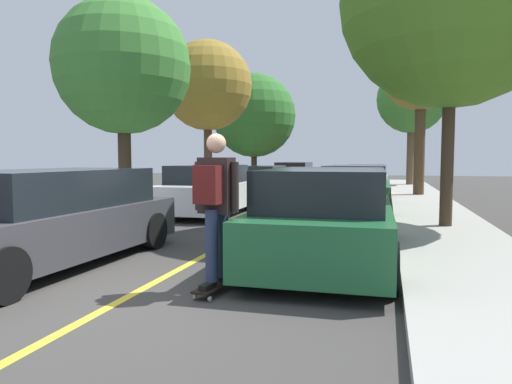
% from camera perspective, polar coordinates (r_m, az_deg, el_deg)
% --- Properties ---
extents(ground, '(80.00, 80.00, 0.00)m').
position_cam_1_polar(ground, '(5.63, -15.88, -12.51)').
color(ground, '#3D3A38').
extents(center_line, '(0.12, 39.20, 0.01)m').
position_cam_1_polar(center_line, '(9.18, -2.62, -5.84)').
color(center_line, gold).
rests_on(center_line, ground).
extents(parked_car_left_nearest, '(2.05, 4.70, 1.43)m').
position_cam_1_polar(parked_car_left_nearest, '(7.59, -24.23, -2.93)').
color(parked_car_left_nearest, '#38383D').
rests_on(parked_car_left_nearest, ground).
extents(parked_car_left_near, '(2.05, 4.08, 1.40)m').
position_cam_1_polar(parked_car_left_near, '(13.17, -5.94, 0.20)').
color(parked_car_left_near, white).
rests_on(parked_car_left_near, ground).
extents(parked_car_left_far, '(1.85, 4.10, 1.29)m').
position_cam_1_polar(parked_car_left_far, '(18.62, 0.61, 1.22)').
color(parked_car_left_far, white).
rests_on(parked_car_left_far, ground).
extents(parked_car_left_farthest, '(2.05, 4.60, 1.37)m').
position_cam_1_polar(parked_car_left_farthest, '(25.33, 4.68, 2.12)').
color(parked_car_left_farthest, maroon).
rests_on(parked_car_left_farthest, ground).
extents(parked_car_right_nearest, '(2.03, 4.57, 1.44)m').
position_cam_1_polar(parked_car_right_nearest, '(7.14, 8.81, -3.00)').
color(parked_car_right_nearest, '#1E5B33').
rests_on(parked_car_right_nearest, ground).
extents(parked_car_right_near, '(2.02, 4.69, 1.39)m').
position_cam_1_polar(parked_car_right_near, '(14.06, 12.25, 0.39)').
color(parked_car_right_near, '#1E5B33').
rests_on(parked_car_right_near, ground).
extents(parked_car_right_far, '(1.89, 4.70, 1.33)m').
position_cam_1_polar(parked_car_right_far, '(20.02, 13.30, 1.40)').
color(parked_car_right_far, '#BCAD89').
rests_on(parked_car_right_far, ground).
extents(street_tree_left_nearest, '(3.68, 3.68, 5.80)m').
position_cam_1_polar(street_tree_left_nearest, '(13.53, -16.06, 14.58)').
color(street_tree_left_nearest, '#3D2D1E').
rests_on(street_tree_left_nearest, sidewalk_left).
extents(street_tree_left_near, '(3.56, 3.56, 6.13)m').
position_cam_1_polar(street_tree_left_near, '(19.08, -5.98, 12.83)').
color(street_tree_left_near, '#4C3823').
rests_on(street_tree_left_near, sidewalk_left).
extents(street_tree_left_far, '(4.50, 4.50, 6.00)m').
position_cam_1_polar(street_tree_left_far, '(25.36, -0.24, 9.38)').
color(street_tree_left_far, '#3D2D1E').
rests_on(street_tree_left_far, sidewalk_left).
extents(street_tree_right_near, '(3.28, 3.28, 6.63)m').
position_cam_1_polar(street_tree_right_near, '(19.99, 19.69, 13.95)').
color(street_tree_right_near, '#4C3823').
rests_on(street_tree_right_near, sidewalk_right).
extents(street_tree_right_far, '(3.75, 3.75, 6.58)m').
position_cam_1_polar(street_tree_right_far, '(27.25, 18.60, 10.76)').
color(street_tree_right_far, brown).
rests_on(street_tree_right_far, sidewalk_right).
extents(fire_hydrant, '(0.20, 0.20, 0.70)m').
position_cam_1_polar(fire_hydrant, '(9.36, -27.23, -3.12)').
color(fire_hydrant, '#B2140F').
rests_on(fire_hydrant, sidewalk_left).
extents(skateboard, '(0.34, 0.86, 0.10)m').
position_cam_1_polar(skateboard, '(5.67, -4.81, -11.33)').
color(skateboard, black).
rests_on(skateboard, ground).
extents(skateboarder, '(0.59, 0.71, 1.79)m').
position_cam_1_polar(skateboarder, '(5.45, -5.04, -0.93)').
color(skateboarder, black).
rests_on(skateboarder, skateboard).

